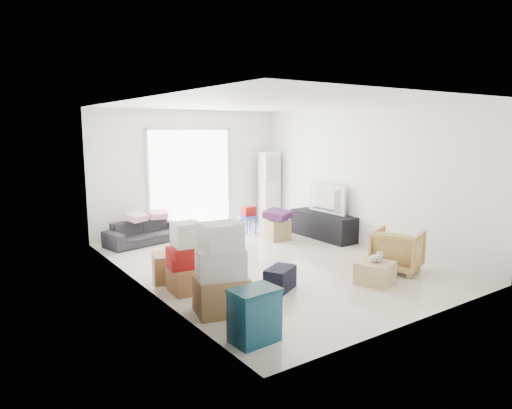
{
  "coord_description": "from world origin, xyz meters",
  "views": [
    {
      "loc": [
        -4.52,
        -6.18,
        2.28
      ],
      "look_at": [
        -0.13,
        0.2,
        1.0
      ],
      "focal_mm": 32.0,
      "sensor_mm": 36.0,
      "label": 1
    }
  ],
  "objects_px": {
    "ac_tower": "(270,188)",
    "ottoman": "(277,230)",
    "wood_crate": "(375,273)",
    "storage_bins": "(255,315)",
    "tv_console": "(323,226)",
    "television": "(323,210)",
    "kids_table": "(248,214)",
    "armchair": "(397,248)",
    "sofa": "(145,228)"
  },
  "relations": [
    {
      "from": "ac_tower",
      "to": "ottoman",
      "type": "distance_m",
      "value": 1.78
    },
    {
      "from": "wood_crate",
      "to": "storage_bins",
      "type": "bearing_deg",
      "value": -168.01
    },
    {
      "from": "tv_console",
      "to": "television",
      "type": "height_order",
      "value": "television"
    },
    {
      "from": "tv_console",
      "to": "television",
      "type": "bearing_deg",
      "value": 0.0
    },
    {
      "from": "ac_tower",
      "to": "ottoman",
      "type": "relative_size",
      "value": 4.1
    },
    {
      "from": "tv_console",
      "to": "wood_crate",
      "type": "xyz_separation_m",
      "value": [
        -1.35,
        -2.6,
        -0.1
      ]
    },
    {
      "from": "television",
      "to": "ottoman",
      "type": "bearing_deg",
      "value": 65.32
    },
    {
      "from": "ac_tower",
      "to": "kids_table",
      "type": "relative_size",
      "value": 2.92
    },
    {
      "from": "television",
      "to": "armchair",
      "type": "distance_m",
      "value": 2.45
    },
    {
      "from": "tv_console",
      "to": "wood_crate",
      "type": "bearing_deg",
      "value": -117.44
    },
    {
      "from": "armchair",
      "to": "kids_table",
      "type": "height_order",
      "value": "armchair"
    },
    {
      "from": "ac_tower",
      "to": "ottoman",
      "type": "bearing_deg",
      "value": -120.42
    },
    {
      "from": "ac_tower",
      "to": "storage_bins",
      "type": "height_order",
      "value": "ac_tower"
    },
    {
      "from": "sofa",
      "to": "kids_table",
      "type": "height_order",
      "value": "sofa"
    },
    {
      "from": "ottoman",
      "to": "wood_crate",
      "type": "xyz_separation_m",
      "value": [
        -0.46,
        -3.02,
        -0.05
      ]
    },
    {
      "from": "sofa",
      "to": "storage_bins",
      "type": "bearing_deg",
      "value": -108.96
    },
    {
      "from": "television",
      "to": "storage_bins",
      "type": "distance_m",
      "value": 5.02
    },
    {
      "from": "kids_table",
      "to": "storage_bins",
      "type": "bearing_deg",
      "value": -122.88
    },
    {
      "from": "ac_tower",
      "to": "wood_crate",
      "type": "bearing_deg",
      "value": -106.3
    },
    {
      "from": "sofa",
      "to": "kids_table",
      "type": "relative_size",
      "value": 2.69
    },
    {
      "from": "tv_console",
      "to": "ottoman",
      "type": "xyz_separation_m",
      "value": [
        -0.89,
        0.42,
        -0.05
      ]
    },
    {
      "from": "tv_console",
      "to": "storage_bins",
      "type": "height_order",
      "value": "storage_bins"
    },
    {
      "from": "armchair",
      "to": "ottoman",
      "type": "xyz_separation_m",
      "value": [
        -0.32,
        2.79,
        -0.16
      ]
    },
    {
      "from": "kids_table",
      "to": "wood_crate",
      "type": "xyz_separation_m",
      "value": [
        -0.3,
        -3.86,
        -0.26
      ]
    },
    {
      "from": "tv_console",
      "to": "storage_bins",
      "type": "relative_size",
      "value": 2.68
    },
    {
      "from": "tv_console",
      "to": "sofa",
      "type": "height_order",
      "value": "sofa"
    },
    {
      "from": "ac_tower",
      "to": "wood_crate",
      "type": "xyz_separation_m",
      "value": [
        -1.3,
        -4.44,
        -0.71
      ]
    },
    {
      "from": "television",
      "to": "armchair",
      "type": "xyz_separation_m",
      "value": [
        -0.56,
        -2.37,
        -0.23
      ]
    },
    {
      "from": "sofa",
      "to": "tv_console",
      "type": "bearing_deg",
      "value": -38.93
    },
    {
      "from": "storage_bins",
      "to": "kids_table",
      "type": "height_order",
      "value": "same"
    },
    {
      "from": "television",
      "to": "armchair",
      "type": "relative_size",
      "value": 1.42
    },
    {
      "from": "television",
      "to": "wood_crate",
      "type": "distance_m",
      "value": 2.96
    },
    {
      "from": "television",
      "to": "armchair",
      "type": "bearing_deg",
      "value": 167.04
    },
    {
      "from": "tv_console",
      "to": "ottoman",
      "type": "distance_m",
      "value": 0.98
    },
    {
      "from": "armchair",
      "to": "storage_bins",
      "type": "xyz_separation_m",
      "value": [
        -3.34,
        -0.77,
        -0.07
      ]
    },
    {
      "from": "television",
      "to": "ottoman",
      "type": "distance_m",
      "value": 1.06
    },
    {
      "from": "ottoman",
      "to": "kids_table",
      "type": "bearing_deg",
      "value": 100.99
    },
    {
      "from": "armchair",
      "to": "wood_crate",
      "type": "height_order",
      "value": "armchair"
    },
    {
      "from": "television",
      "to": "ottoman",
      "type": "relative_size",
      "value": 2.47
    },
    {
      "from": "storage_bins",
      "to": "wood_crate",
      "type": "xyz_separation_m",
      "value": [
        2.55,
        0.54,
        -0.14
      ]
    },
    {
      "from": "tv_console",
      "to": "storage_bins",
      "type": "bearing_deg",
      "value": -141.16
    },
    {
      "from": "tv_console",
      "to": "kids_table",
      "type": "bearing_deg",
      "value": 129.82
    },
    {
      "from": "armchair",
      "to": "ottoman",
      "type": "bearing_deg",
      "value": -15.65
    },
    {
      "from": "ottoman",
      "to": "kids_table",
      "type": "relative_size",
      "value": 0.71
    },
    {
      "from": "television",
      "to": "ottoman",
      "type": "height_order",
      "value": "television"
    },
    {
      "from": "sofa",
      "to": "armchair",
      "type": "distance_m",
      "value": 4.88
    },
    {
      "from": "ac_tower",
      "to": "television",
      "type": "bearing_deg",
      "value": -88.45
    },
    {
      "from": "tv_console",
      "to": "ottoman",
      "type": "height_order",
      "value": "tv_console"
    },
    {
      "from": "ac_tower",
      "to": "tv_console",
      "type": "distance_m",
      "value": 1.94
    },
    {
      "from": "television",
      "to": "wood_crate",
      "type": "relative_size",
      "value": 2.15
    }
  ]
}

